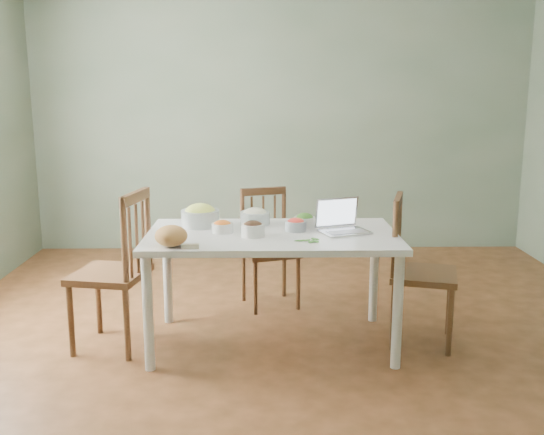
{
  "coord_description": "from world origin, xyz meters",
  "views": [
    {
      "loc": [
        -0.21,
        -3.83,
        1.64
      ],
      "look_at": [
        -0.14,
        0.0,
        0.84
      ],
      "focal_mm": 40.93,
      "sensor_mm": 36.0,
      "label": 1
    }
  ],
  "objects_px": {
    "chair_right": "(424,271)",
    "bowl_squash": "(200,215)",
    "bread_boule": "(171,236)",
    "chair_far": "(270,249)",
    "chair_left": "(110,270)",
    "dining_table": "(272,289)",
    "laptop": "(345,217)"
  },
  "relations": [
    {
      "from": "chair_right",
      "to": "bowl_squash",
      "type": "height_order",
      "value": "chair_right"
    },
    {
      "from": "bread_boule",
      "to": "chair_far",
      "type": "bearing_deg",
      "value": 60.85
    },
    {
      "from": "chair_left",
      "to": "bread_boule",
      "type": "bearing_deg",
      "value": 66.92
    },
    {
      "from": "dining_table",
      "to": "chair_right",
      "type": "height_order",
      "value": "chair_right"
    },
    {
      "from": "dining_table",
      "to": "chair_left",
      "type": "bearing_deg",
      "value": -178.26
    },
    {
      "from": "dining_table",
      "to": "bowl_squash",
      "type": "distance_m",
      "value": 0.68
    },
    {
      "from": "chair_far",
      "to": "bread_boule",
      "type": "relative_size",
      "value": 4.69
    },
    {
      "from": "bread_boule",
      "to": "chair_left",
      "type": "bearing_deg",
      "value": 146.2
    },
    {
      "from": "dining_table",
      "to": "bowl_squash",
      "type": "height_order",
      "value": "bowl_squash"
    },
    {
      "from": "chair_left",
      "to": "bread_boule",
      "type": "height_order",
      "value": "chair_left"
    },
    {
      "from": "bread_boule",
      "to": "laptop",
      "type": "xyz_separation_m",
      "value": [
        1.05,
        0.32,
        0.04
      ]
    },
    {
      "from": "chair_far",
      "to": "dining_table",
      "type": "bearing_deg",
      "value": -107.28
    },
    {
      "from": "chair_right",
      "to": "bread_boule",
      "type": "bearing_deg",
      "value": 117.85
    },
    {
      "from": "bread_boule",
      "to": "laptop",
      "type": "distance_m",
      "value": 1.1
    },
    {
      "from": "bread_boule",
      "to": "bowl_squash",
      "type": "distance_m",
      "value": 0.54
    },
    {
      "from": "dining_table",
      "to": "chair_far",
      "type": "height_order",
      "value": "chair_far"
    },
    {
      "from": "bread_boule",
      "to": "laptop",
      "type": "bearing_deg",
      "value": 16.93
    },
    {
      "from": "chair_right",
      "to": "laptop",
      "type": "height_order",
      "value": "chair_right"
    },
    {
      "from": "chair_far",
      "to": "chair_left",
      "type": "relative_size",
      "value": 0.87
    },
    {
      "from": "chair_left",
      "to": "dining_table",
      "type": "bearing_deg",
      "value": 102.46
    },
    {
      "from": "dining_table",
      "to": "chair_left",
      "type": "distance_m",
      "value": 1.04
    },
    {
      "from": "chair_right",
      "to": "chair_far",
      "type": "bearing_deg",
      "value": 69.56
    },
    {
      "from": "chair_left",
      "to": "bread_boule",
      "type": "relative_size",
      "value": 5.36
    },
    {
      "from": "dining_table",
      "to": "chair_right",
      "type": "relative_size",
      "value": 1.64
    },
    {
      "from": "dining_table",
      "to": "chair_far",
      "type": "relative_size",
      "value": 1.78
    },
    {
      "from": "dining_table",
      "to": "chair_far",
      "type": "xyz_separation_m",
      "value": [
        -0.0,
        0.73,
        0.08
      ]
    },
    {
      "from": "chair_left",
      "to": "laptop",
      "type": "xyz_separation_m",
      "value": [
        1.5,
        0.02,
        0.34
      ]
    },
    {
      "from": "dining_table",
      "to": "laptop",
      "type": "xyz_separation_m",
      "value": [
        0.46,
        -0.01,
        0.48
      ]
    },
    {
      "from": "chair_far",
      "to": "bread_boule",
      "type": "xyz_separation_m",
      "value": [
        -0.59,
        -1.06,
        0.36
      ]
    },
    {
      "from": "laptop",
      "to": "dining_table",
      "type": "bearing_deg",
      "value": 159.41
    },
    {
      "from": "bowl_squash",
      "to": "dining_table",
      "type": "bearing_deg",
      "value": -23.27
    },
    {
      "from": "chair_far",
      "to": "laptop",
      "type": "bearing_deg",
      "value": -75.27
    }
  ]
}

